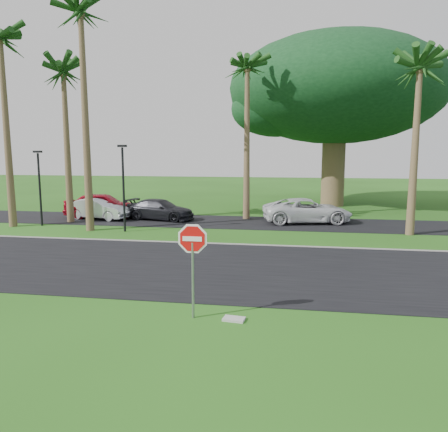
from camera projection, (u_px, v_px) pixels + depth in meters
name	position (u px, v px, depth m)	size (l,w,h in m)	color
ground	(199.00, 283.00, 14.38)	(120.00, 120.00, 0.00)	#214A12
road	(211.00, 267.00, 16.34)	(120.00, 8.00, 0.02)	black
parking_strip	(244.00, 222.00, 26.59)	(120.00, 5.00, 0.02)	black
curb	(227.00, 244.00, 20.29)	(120.00, 0.12, 0.06)	gray
stop_sign_near	(193.00, 251.00, 11.12)	(1.05, 0.07, 2.62)	gray
palm_left_far	(0.00, 43.00, 23.75)	(5.00, 5.00, 11.50)	brown
palm_left_mid	(63.00, 76.00, 25.52)	(5.00, 5.00, 10.00)	brown
palm_left_near	(81.00, 17.00, 22.33)	(5.00, 5.00, 12.50)	brown
palm_center	(247.00, 71.00, 26.71)	(5.00, 5.00, 10.50)	brown
palm_right_near	(420.00, 72.00, 21.52)	(5.00, 5.00, 9.50)	brown
canopy_tree	(336.00, 90.00, 33.60)	(16.50, 16.50, 13.12)	brown
streetlight_left	(40.00, 183.00, 25.12)	(0.45, 0.25, 4.34)	black
streetlight_right	(123.00, 183.00, 23.25)	(0.45, 0.25, 4.64)	black
car_silver	(99.00, 209.00, 27.74)	(1.41, 4.05, 1.34)	silver
car_red	(103.00, 205.00, 28.44)	(1.92, 4.78, 1.63)	maroon
car_dark	(160.00, 210.00, 27.54)	(1.79, 4.41, 1.28)	black
car_minivan	(307.00, 211.00, 26.34)	(2.45, 5.30, 1.47)	silver
utility_slab	(234.00, 319.00, 11.20)	(0.55, 0.35, 0.06)	#A8A9A0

